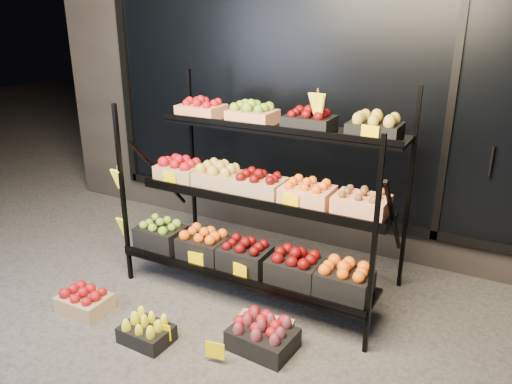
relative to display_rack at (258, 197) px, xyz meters
The scene contains 9 objects.
ground 0.99m from the display_rack, 88.96° to the right, with size 24.00×24.00×0.00m, color #514F4C.
building 2.21m from the display_rack, 89.68° to the left, with size 6.00×2.08×3.50m.
display_rack is the anchor object (origin of this frame).
tag_floor_a 1.25m from the display_rack, 101.91° to the right, with size 0.13×0.01×0.12m, color #FFD400.
tag_floor_b 1.25m from the display_rack, 77.86° to the right, with size 0.13×0.01×0.12m, color #FFD400.
floor_crate_left 1.54m from the display_rack, 135.92° to the right, with size 0.37×0.28×0.19m.
floor_crate_midleft 1.29m from the display_rack, 107.66° to the right, with size 0.35×0.26×0.18m.
floor_crate_midright 1.02m from the display_rack, 60.25° to the right, with size 0.42×0.33×0.20m.
floor_crate_right 1.08m from the display_rack, 59.95° to the right, with size 0.45×0.35×0.21m.
Camera 1 is at (1.70, -2.62, 2.17)m, focal length 35.00 mm.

